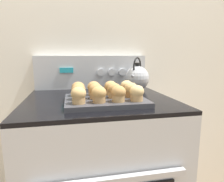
% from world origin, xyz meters
% --- Properties ---
extents(wall_back, '(8.00, 0.05, 2.40)m').
position_xyz_m(wall_back, '(0.00, 0.73, 1.20)').
color(wall_back, silver).
rests_on(wall_back, ground_plane).
extents(stove_range, '(0.74, 0.72, 0.91)m').
position_xyz_m(stove_range, '(0.00, 0.36, 0.46)').
color(stove_range, '#B7BABF').
rests_on(stove_range, ground_plane).
extents(control_panel, '(0.73, 0.07, 0.22)m').
position_xyz_m(control_panel, '(0.00, 0.67, 1.02)').
color(control_panel, '#B7BABF').
rests_on(control_panel, stove_range).
extents(muffin_pan, '(0.37, 0.29, 0.02)m').
position_xyz_m(muffin_pan, '(0.02, 0.24, 0.92)').
color(muffin_pan, '#38383D').
rests_on(muffin_pan, stove_range).
extents(muffin_r0_c0, '(0.06, 0.06, 0.07)m').
position_xyz_m(muffin_r0_c0, '(-0.11, 0.16, 0.97)').
color(muffin_r0_c0, tan).
rests_on(muffin_r0_c0, muffin_pan).
extents(muffin_r0_c1, '(0.06, 0.06, 0.07)m').
position_xyz_m(muffin_r0_c1, '(-0.03, 0.16, 0.97)').
color(muffin_r0_c1, '#A37A4C').
rests_on(muffin_r0_c1, muffin_pan).
extents(muffin_r0_c2, '(0.06, 0.06, 0.07)m').
position_xyz_m(muffin_r0_c2, '(0.06, 0.16, 0.97)').
color(muffin_r0_c2, tan).
rests_on(muffin_r0_c2, muffin_pan).
extents(muffin_r0_c3, '(0.06, 0.06, 0.07)m').
position_xyz_m(muffin_r0_c3, '(0.14, 0.16, 0.97)').
color(muffin_r0_c3, tan).
rests_on(muffin_r0_c3, muffin_pan).
extents(muffin_r1_c0, '(0.06, 0.06, 0.07)m').
position_xyz_m(muffin_r1_c0, '(-0.11, 0.24, 0.97)').
color(muffin_r1_c0, olive).
rests_on(muffin_r1_c0, muffin_pan).
extents(muffin_r1_c1, '(0.06, 0.06, 0.07)m').
position_xyz_m(muffin_r1_c1, '(-0.03, 0.24, 0.97)').
color(muffin_r1_c1, tan).
rests_on(muffin_r1_c1, muffin_pan).
extents(muffin_r1_c2, '(0.06, 0.06, 0.07)m').
position_xyz_m(muffin_r1_c2, '(0.06, 0.24, 0.97)').
color(muffin_r1_c2, tan).
rests_on(muffin_r1_c2, muffin_pan).
extents(muffin_r1_c3, '(0.06, 0.06, 0.07)m').
position_xyz_m(muffin_r1_c3, '(0.14, 0.24, 0.97)').
color(muffin_r1_c3, olive).
rests_on(muffin_r1_c3, muffin_pan).
extents(muffin_r2_c0, '(0.06, 0.06, 0.07)m').
position_xyz_m(muffin_r2_c0, '(-0.11, 0.32, 0.97)').
color(muffin_r2_c0, tan).
rests_on(muffin_r2_c0, muffin_pan).
extents(muffin_r2_c1, '(0.06, 0.06, 0.07)m').
position_xyz_m(muffin_r2_c1, '(-0.03, 0.32, 0.97)').
color(muffin_r2_c1, tan).
rests_on(muffin_r2_c1, muffin_pan).
extents(muffin_r2_c2, '(0.06, 0.06, 0.07)m').
position_xyz_m(muffin_r2_c2, '(0.06, 0.32, 0.97)').
color(muffin_r2_c2, tan).
rests_on(muffin_r2_c2, muffin_pan).
extents(muffin_r2_c3, '(0.06, 0.06, 0.07)m').
position_xyz_m(muffin_r2_c3, '(0.14, 0.32, 0.97)').
color(muffin_r2_c3, '#A37A4C').
rests_on(muffin_r2_c3, muffin_pan).
extents(tea_kettle, '(0.16, 0.17, 0.21)m').
position_xyz_m(tea_kettle, '(0.27, 0.53, 0.99)').
color(tea_kettle, '#ADAFB5').
rests_on(tea_kettle, stove_range).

